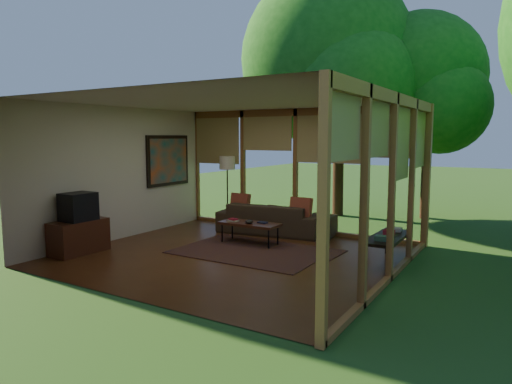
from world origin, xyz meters
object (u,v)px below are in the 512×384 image
Objects in this scene: coffee_table at (250,224)px; side_console at (383,238)px; media_cabinet at (79,237)px; floor_lamp at (227,167)px; television at (78,207)px; sofa at (270,218)px.

side_console reaches higher than coffee_table.
floor_lamp is (0.93, 3.37, 1.11)m from media_cabinet.
television is at bearing 0.00° from media_cabinet.
sofa is 3.93m from television.
television reaches higher than sofa.
media_cabinet is at bearing -105.44° from floor_lamp.
coffee_table is at bearing -41.37° from floor_lamp.
side_console is at bearing 24.62° from media_cabinet.
floor_lamp reaches higher than media_cabinet.
sofa reaches higher than media_cabinet.
floor_lamp is 1.38× the size of coffee_table.
media_cabinet is 0.55m from television.
sofa is 1.88× the size of coffee_table.
coffee_table is 2.61m from side_console.
television is at bearing -105.12° from floor_lamp.
coffee_table is (1.33, -1.17, -1.01)m from floor_lamp.
coffee_table is at bearing -179.13° from side_console.
coffee_table is at bearing 44.35° from television.
television is (0.02, 0.00, 0.55)m from media_cabinet.
side_console is (2.61, 0.04, 0.02)m from coffee_table.
sofa reaches higher than coffee_table.
media_cabinet is 3.66m from floor_lamp.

